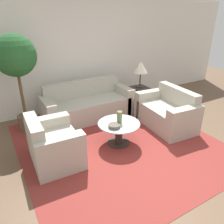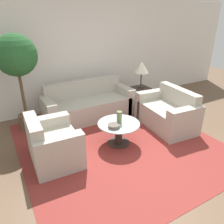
% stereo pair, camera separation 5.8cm
% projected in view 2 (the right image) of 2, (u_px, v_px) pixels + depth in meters
% --- Properties ---
extents(ground_plane, '(14.00, 14.00, 0.00)m').
position_uv_depth(ground_plane, '(150.00, 166.00, 3.52)').
color(ground_plane, brown).
extents(wall_back, '(10.00, 0.06, 2.60)m').
position_uv_depth(wall_back, '(78.00, 56.00, 5.33)').
color(wall_back, white).
rests_on(wall_back, ground_plane).
extents(rug, '(3.46, 3.55, 0.01)m').
position_uv_depth(rug, '(118.00, 143.00, 4.14)').
color(rug, maroon).
rests_on(rug, ground_plane).
extents(sofa_main, '(2.05, 0.80, 0.84)m').
position_uv_depth(sofa_main, '(88.00, 105.00, 5.08)').
color(sofa_main, '#B2AD9E').
rests_on(sofa_main, ground_plane).
extents(armchair, '(0.77, 0.98, 0.80)m').
position_uv_depth(armchair, '(51.00, 146.00, 3.54)').
color(armchair, '#B2AD9E').
rests_on(armchair, ground_plane).
extents(loveseat, '(0.87, 1.37, 0.82)m').
position_uv_depth(loveseat, '(168.00, 113.00, 4.67)').
color(loveseat, '#B2AD9E').
rests_on(loveseat, ground_plane).
extents(coffee_table, '(0.77, 0.77, 0.43)m').
position_uv_depth(coffee_table, '(119.00, 130.00, 4.03)').
color(coffee_table, '#332823').
rests_on(coffee_table, ground_plane).
extents(side_table, '(0.40, 0.40, 0.55)m').
position_uv_depth(side_table, '(140.00, 98.00, 5.59)').
color(side_table, '#332823').
rests_on(side_table, ground_plane).
extents(table_lamp, '(0.34, 0.34, 0.64)m').
position_uv_depth(table_lamp, '(142.00, 68.00, 5.27)').
color(table_lamp, '#332823').
rests_on(table_lamp, side_table).
extents(potted_plant, '(0.79, 0.79, 1.93)m').
position_uv_depth(potted_plant, '(17.00, 61.00, 4.09)').
color(potted_plant, brown).
rests_on(potted_plant, ground_plane).
extents(vase, '(0.10, 0.10, 0.23)m').
position_uv_depth(vase, '(119.00, 117.00, 3.93)').
color(vase, '#6B7A4C').
rests_on(vase, coffee_table).
extents(bowl, '(0.21, 0.21, 0.06)m').
position_uv_depth(bowl, '(114.00, 126.00, 3.80)').
color(bowl, brown).
rests_on(bowl, coffee_table).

